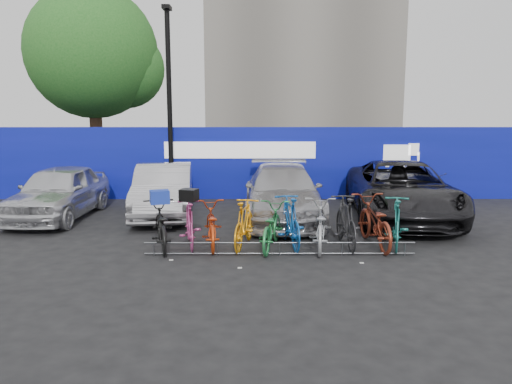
{
  "coord_description": "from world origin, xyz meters",
  "views": [
    {
      "loc": [
        -0.52,
        -10.56,
        3.03
      ],
      "look_at": [
        -0.48,
        2.0,
        0.9
      ],
      "focal_mm": 35.0,
      "sensor_mm": 36.0,
      "label": 1
    }
  ],
  "objects_px": {
    "bike_5": "(290,221)",
    "car_2": "(283,193)",
    "car_1": "(164,190)",
    "bike_3": "(244,224)",
    "car_0": "(59,192)",
    "bike_6": "(320,225)",
    "car_3": "(401,190)",
    "bike_9": "(396,222)",
    "bike_4": "(271,227)",
    "bike_2": "(211,225)",
    "bike_8": "(374,222)",
    "bike_7": "(346,221)",
    "bike_1": "(190,224)",
    "lamppost": "(169,100)",
    "bike_rack": "(280,248)",
    "bike_0": "(161,226)",
    "tree": "(99,56)"
  },
  "relations": [
    {
      "from": "bike_rack",
      "to": "bike_6",
      "type": "relative_size",
      "value": 2.86
    },
    {
      "from": "bike_rack",
      "to": "bike_1",
      "type": "height_order",
      "value": "bike_1"
    },
    {
      "from": "car_0",
      "to": "car_1",
      "type": "bearing_deg",
      "value": 8.87
    },
    {
      "from": "car_0",
      "to": "bike_6",
      "type": "relative_size",
      "value": 2.21
    },
    {
      "from": "bike_4",
      "to": "bike_9",
      "type": "bearing_deg",
      "value": -165.23
    },
    {
      "from": "car_0",
      "to": "bike_9",
      "type": "bearing_deg",
      "value": -17.0
    },
    {
      "from": "bike_5",
      "to": "car_2",
      "type": "bearing_deg",
      "value": -98.27
    },
    {
      "from": "lamppost",
      "to": "bike_4",
      "type": "relative_size",
      "value": 3.28
    },
    {
      "from": "bike_1",
      "to": "car_3",
      "type": "bearing_deg",
      "value": -163.83
    },
    {
      "from": "bike_rack",
      "to": "car_1",
      "type": "height_order",
      "value": "car_1"
    },
    {
      "from": "car_1",
      "to": "bike_6",
      "type": "distance_m",
      "value": 5.24
    },
    {
      "from": "car_1",
      "to": "bike_3",
      "type": "xyz_separation_m",
      "value": [
        2.35,
        -3.33,
        -0.19
      ]
    },
    {
      "from": "bike_4",
      "to": "bike_5",
      "type": "height_order",
      "value": "bike_5"
    },
    {
      "from": "bike_2",
      "to": "bike_8",
      "type": "bearing_deg",
      "value": 173.03
    },
    {
      "from": "car_0",
      "to": "bike_1",
      "type": "bearing_deg",
      "value": -33.89
    },
    {
      "from": "bike_rack",
      "to": "car_0",
      "type": "height_order",
      "value": "car_0"
    },
    {
      "from": "bike_1",
      "to": "bike_4",
      "type": "height_order",
      "value": "bike_1"
    },
    {
      "from": "bike_0",
      "to": "bike_1",
      "type": "distance_m",
      "value": 0.63
    },
    {
      "from": "bike_0",
      "to": "bike_3",
      "type": "distance_m",
      "value": 1.81
    },
    {
      "from": "car_0",
      "to": "bike_6",
      "type": "height_order",
      "value": "car_0"
    },
    {
      "from": "car_2",
      "to": "bike_4",
      "type": "height_order",
      "value": "car_2"
    },
    {
      "from": "car_2",
      "to": "bike_0",
      "type": "xyz_separation_m",
      "value": [
        -2.81,
        -2.96,
        -0.23
      ]
    },
    {
      "from": "car_0",
      "to": "bike_7",
      "type": "xyz_separation_m",
      "value": [
        7.43,
        -2.94,
        -0.17
      ]
    },
    {
      "from": "bike_1",
      "to": "bike_5",
      "type": "relative_size",
      "value": 0.9
    },
    {
      "from": "bike_5",
      "to": "car_1",
      "type": "bearing_deg",
      "value": -52.37
    },
    {
      "from": "car_0",
      "to": "car_2",
      "type": "distance_m",
      "value": 6.19
    },
    {
      "from": "bike_3",
      "to": "bike_9",
      "type": "bearing_deg",
      "value": -167.92
    },
    {
      "from": "bike_4",
      "to": "bike_7",
      "type": "height_order",
      "value": "bike_7"
    },
    {
      "from": "car_3",
      "to": "bike_7",
      "type": "distance_m",
      "value": 3.5
    },
    {
      "from": "bike_7",
      "to": "bike_8",
      "type": "bearing_deg",
      "value": -179.27
    },
    {
      "from": "bike_9",
      "to": "bike_2",
      "type": "bearing_deg",
      "value": 13.68
    },
    {
      "from": "bike_0",
      "to": "car_2",
      "type": "bearing_deg",
      "value": -148.23
    },
    {
      "from": "tree",
      "to": "bike_8",
      "type": "distance_m",
      "value": 14.07
    },
    {
      "from": "car_1",
      "to": "car_3",
      "type": "bearing_deg",
      "value": -10.01
    },
    {
      "from": "car_2",
      "to": "bike_9",
      "type": "height_order",
      "value": "car_2"
    },
    {
      "from": "car_0",
      "to": "bike_7",
      "type": "distance_m",
      "value": 7.99
    },
    {
      "from": "bike_rack",
      "to": "tree",
      "type": "bearing_deg",
      "value": 122.45
    },
    {
      "from": "lamppost",
      "to": "bike_6",
      "type": "relative_size",
      "value": 3.13
    },
    {
      "from": "bike_2",
      "to": "bike_0",
      "type": "bearing_deg",
      "value": 1.07
    },
    {
      "from": "bike_0",
      "to": "bike_6",
      "type": "bearing_deg",
      "value": 165.52
    },
    {
      "from": "car_0",
      "to": "bike_5",
      "type": "height_order",
      "value": "car_0"
    },
    {
      "from": "tree",
      "to": "car_1",
      "type": "relative_size",
      "value": 1.78
    },
    {
      "from": "car_1",
      "to": "car_0",
      "type": "bearing_deg",
      "value": -179.58
    },
    {
      "from": "lamppost",
      "to": "car_1",
      "type": "distance_m",
      "value": 3.26
    },
    {
      "from": "tree",
      "to": "bike_rack",
      "type": "xyz_separation_m",
      "value": [
        6.77,
        -10.66,
        -4.91
      ]
    },
    {
      "from": "car_2",
      "to": "car_3",
      "type": "relative_size",
      "value": 0.89
    },
    {
      "from": "bike_1",
      "to": "bike_0",
      "type": "bearing_deg",
      "value": 4.46
    },
    {
      "from": "car_0",
      "to": "bike_4",
      "type": "distance_m",
      "value": 6.56
    },
    {
      "from": "car_3",
      "to": "bike_9",
      "type": "xyz_separation_m",
      "value": [
        -0.93,
        -2.87,
        -0.23
      ]
    },
    {
      "from": "bike_2",
      "to": "car_3",
      "type": "bearing_deg",
      "value": -157.75
    }
  ]
}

